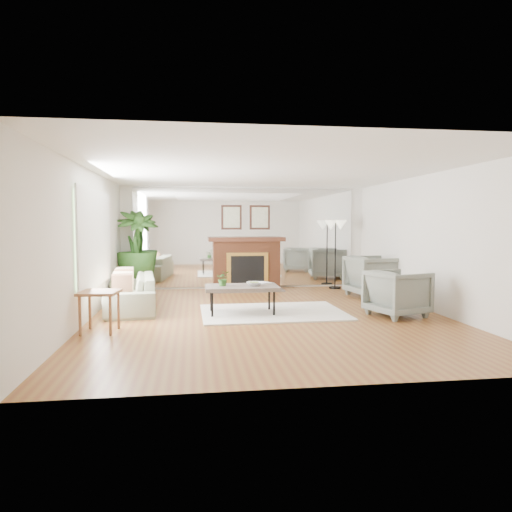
{
  "coord_description": "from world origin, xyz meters",
  "views": [
    {
      "loc": [
        -1.29,
        -7.71,
        1.58
      ],
      "look_at": [
        -0.14,
        0.6,
        1.0
      ],
      "focal_mm": 32.0,
      "sensor_mm": 36.0,
      "label": 1
    }
  ],
  "objects": [
    {
      "name": "area_rug",
      "position": [
        0.11,
        0.22,
        0.01
      ],
      "size": [
        2.54,
        1.83,
        0.03
      ],
      "primitive_type": "cube",
      "rotation": [
        0.0,
        0.0,
        0.01
      ],
      "color": "silver",
      "rests_on": "ground"
    },
    {
      "name": "coffee_table",
      "position": [
        -0.45,
        0.17,
        0.47
      ],
      "size": [
        1.27,
        0.75,
        0.51
      ],
      "rotation": [
        0.0,
        0.0,
        -0.01
      ],
      "color": "#63584E",
      "rests_on": "ground"
    },
    {
      "name": "fireplace",
      "position": [
        0.0,
        3.26,
        0.66
      ],
      "size": [
        1.85,
        0.83,
        2.05
      ],
      "color": "brown",
      "rests_on": "ground"
    },
    {
      "name": "armchair_back",
      "position": [
        2.6,
        1.75,
        0.45
      ],
      "size": [
        1.12,
        1.1,
        0.9
      ],
      "primitive_type": "imported",
      "rotation": [
        0.0,
        0.0,
        1.72
      ],
      "color": "slate",
      "rests_on": "ground"
    },
    {
      "name": "wall_left",
      "position": [
        -2.99,
        0.0,
        1.25
      ],
      "size": [
        0.02,
        7.0,
        2.5
      ],
      "primitive_type": "cube",
      "color": "silver",
      "rests_on": "ground"
    },
    {
      "name": "wall_right",
      "position": [
        2.99,
        0.0,
        1.25
      ],
      "size": [
        0.02,
        7.0,
        2.5
      ],
      "primitive_type": "cube",
      "color": "silver",
      "rests_on": "ground"
    },
    {
      "name": "side_table",
      "position": [
        -2.65,
        -0.86,
        0.51
      ],
      "size": [
        0.59,
        0.59,
        0.61
      ],
      "rotation": [
        0.0,
        0.0,
        -0.1
      ],
      "color": "brown",
      "rests_on": "ground"
    },
    {
      "name": "window_panel",
      "position": [
        -2.96,
        0.4,
        1.35
      ],
      "size": [
        0.04,
        2.4,
        1.5
      ],
      "primitive_type": "cube",
      "color": "#B2E09E",
      "rests_on": "wall_left"
    },
    {
      "name": "potted_ficus",
      "position": [
        -2.6,
        3.1,
        1.02
      ],
      "size": [
        1.16,
        1.16,
        1.91
      ],
      "color": "black",
      "rests_on": "ground"
    },
    {
      "name": "sofa",
      "position": [
        -2.45,
        0.96,
        0.32
      ],
      "size": [
        1.09,
        2.26,
        0.64
      ],
      "primitive_type": "imported",
      "rotation": [
        0.0,
        0.0,
        -1.46
      ],
      "color": "gray",
      "rests_on": "ground"
    },
    {
      "name": "mirror_panel",
      "position": [
        0.0,
        3.47,
        1.25
      ],
      "size": [
        5.4,
        0.04,
        2.4
      ],
      "primitive_type": "cube",
      "color": "silver",
      "rests_on": "wall_back"
    },
    {
      "name": "tabletop_plant",
      "position": [
        -0.77,
        0.18,
        0.64
      ],
      "size": [
        0.25,
        0.22,
        0.26
      ],
      "primitive_type": "imported",
      "rotation": [
        0.0,
        0.0,
        -0.05
      ],
      "color": "#335F23",
      "rests_on": "coffee_table"
    },
    {
      "name": "ground",
      "position": [
        0.0,
        0.0,
        0.0
      ],
      "size": [
        7.0,
        7.0,
        0.0
      ],
      "primitive_type": "plane",
      "color": "brown",
      "rests_on": "ground"
    },
    {
      "name": "book",
      "position": [
        -0.1,
        0.4,
        0.52
      ],
      "size": [
        0.3,
        0.33,
        0.02
      ],
      "primitive_type": "imported",
      "rotation": [
        0.0,
        0.0,
        0.51
      ],
      "color": "brown",
      "rests_on": "coffee_table"
    },
    {
      "name": "armchair_front",
      "position": [
        2.19,
        -0.34,
        0.4
      ],
      "size": [
        1.09,
        1.08,
        0.8
      ],
      "primitive_type": "imported",
      "rotation": [
        0.0,
        0.0,
        1.87
      ],
      "color": "slate",
      "rests_on": "ground"
    },
    {
      "name": "fruit_bowl",
      "position": [
        -0.23,
        0.14,
        0.54
      ],
      "size": [
        0.33,
        0.33,
        0.07
      ],
      "primitive_type": "imported",
      "rotation": [
        0.0,
        0.0,
        -0.22
      ],
      "color": "brown",
      "rests_on": "coffee_table"
    },
    {
      "name": "wall_back",
      "position": [
        0.0,
        3.49,
        1.25
      ],
      "size": [
        6.0,
        0.02,
        2.5
      ],
      "primitive_type": "cube",
      "color": "silver",
      "rests_on": "ground"
    },
    {
      "name": "floor_lamp",
      "position": [
        2.18,
        3.1,
        1.43
      ],
      "size": [
        0.55,
        0.3,
        1.68
      ],
      "color": "black",
      "rests_on": "ground"
    }
  ]
}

